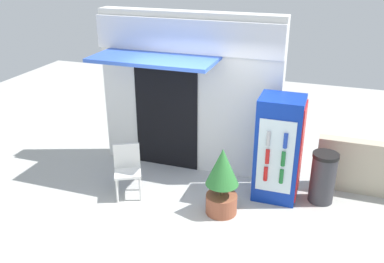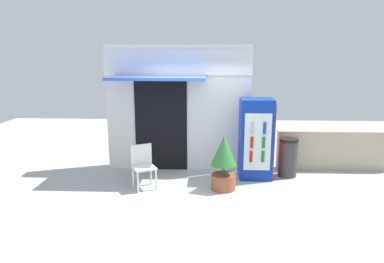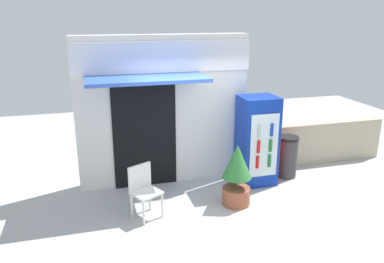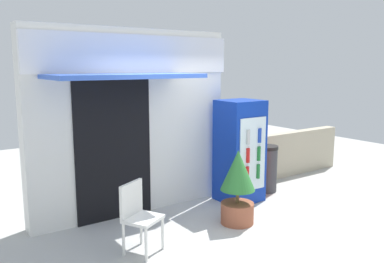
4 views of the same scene
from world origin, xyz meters
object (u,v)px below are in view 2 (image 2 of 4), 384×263
object	(u,v)px
drink_cooler	(256,139)
trash_bin	(288,157)
potted_plant_near_shop	(224,161)
plastic_chair	(143,163)

from	to	relation	value
drink_cooler	trash_bin	world-z (taller)	drink_cooler
trash_bin	potted_plant_near_shop	bearing A→B (deg)	-149.51
drink_cooler	trash_bin	xyz separation A→B (m)	(0.73, 0.09, -0.44)
potted_plant_near_shop	trash_bin	size ratio (longest dim) A/B	1.29
trash_bin	drink_cooler	bearing A→B (deg)	-173.29
plastic_chair	potted_plant_near_shop	distance (m)	1.63
potted_plant_near_shop	drink_cooler	bearing A→B (deg)	46.74
plastic_chair	trash_bin	bearing A→B (deg)	15.13
drink_cooler	plastic_chair	world-z (taller)	drink_cooler
plastic_chair	potted_plant_near_shop	world-z (taller)	potted_plant_near_shop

